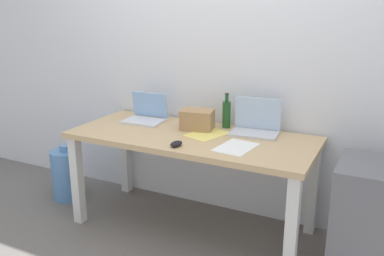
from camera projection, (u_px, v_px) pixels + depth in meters
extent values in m
plane|color=slate|center=(192.00, 226.00, 3.15)|extent=(8.00, 8.00, 0.00)
cube|color=white|center=(217.00, 46.00, 3.15)|extent=(5.20, 0.08, 2.60)
cube|color=tan|center=(192.00, 138.00, 2.95)|extent=(1.73, 0.74, 0.04)
cube|color=silver|center=(77.00, 180.00, 3.13)|extent=(0.07, 0.07, 0.68)
cube|color=silver|center=(292.00, 229.00, 2.45)|extent=(0.07, 0.07, 0.68)
cube|color=silver|center=(125.00, 155.00, 3.67)|extent=(0.07, 0.07, 0.68)
cube|color=silver|center=(312.00, 189.00, 2.98)|extent=(0.07, 0.07, 0.68)
cube|color=silver|center=(143.00, 121.00, 3.25)|extent=(0.31, 0.23, 0.02)
cube|color=#8CB7EA|center=(150.00, 105.00, 3.32)|extent=(0.30, 0.05, 0.20)
cube|color=silver|center=(254.00, 134.00, 2.94)|extent=(0.35, 0.22, 0.02)
cube|color=silver|center=(258.00, 113.00, 2.99)|extent=(0.33, 0.05, 0.23)
cylinder|color=#1E5123|center=(226.00, 115.00, 3.10)|extent=(0.06, 0.06, 0.20)
cylinder|color=#1E5123|center=(227.00, 98.00, 3.06)|extent=(0.03, 0.03, 0.06)
cylinder|color=black|center=(227.00, 94.00, 3.05)|extent=(0.03, 0.03, 0.01)
ellipsoid|color=black|center=(176.00, 144.00, 2.71)|extent=(0.08, 0.11, 0.03)
cube|color=tan|center=(197.00, 120.00, 3.06)|extent=(0.26, 0.21, 0.15)
cube|color=white|center=(236.00, 147.00, 2.69)|extent=(0.24, 0.32, 0.00)
cube|color=#F4E06B|center=(207.00, 134.00, 2.96)|extent=(0.29, 0.35, 0.00)
cylinder|color=#598CC6|center=(68.00, 174.00, 3.57)|extent=(0.26, 0.26, 0.42)
cylinder|color=#598CC6|center=(65.00, 148.00, 3.50)|extent=(0.09, 0.09, 0.05)
cube|color=slate|center=(368.00, 220.00, 2.52)|extent=(0.40, 0.48, 0.72)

